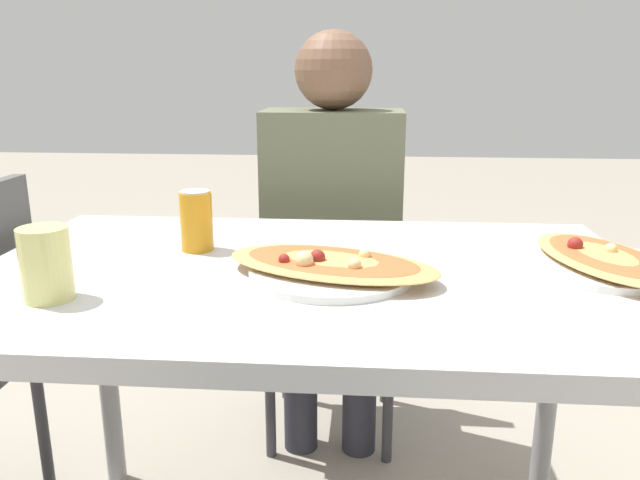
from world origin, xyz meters
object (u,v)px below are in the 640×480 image
(chair_far_seated, at_px, (334,271))
(pizza_second, at_px, (604,261))
(dining_table, at_px, (309,306))
(soda_can, at_px, (196,221))
(person_seated, at_px, (332,212))
(pizza_main, at_px, (331,266))
(drink_glass, at_px, (46,264))

(chair_far_seated, height_order, pizza_second, chair_far_seated)
(dining_table, relative_size, soda_can, 10.05)
(person_seated, bearing_deg, soda_can, 63.54)
(person_seated, height_order, pizza_main, person_seated)
(chair_far_seated, bearing_deg, drink_glass, 65.51)
(pizza_main, distance_m, pizza_second, 0.51)
(person_seated, relative_size, drink_glass, 10.01)
(chair_far_seated, height_order, pizza_main, chair_far_seated)
(chair_far_seated, distance_m, drink_glass, 1.05)
(person_seated, xyz_separation_m, soda_can, (-0.25, -0.50, 0.09))
(chair_far_seated, distance_m, pizza_main, 0.81)
(person_seated, bearing_deg, drink_glass, 62.61)
(person_seated, relative_size, pizza_second, 3.09)
(person_seated, bearing_deg, dining_table, 89.19)
(dining_table, xyz_separation_m, soda_can, (-0.24, 0.11, 0.14))
(chair_far_seated, bearing_deg, dining_table, 89.31)
(chair_far_seated, relative_size, drink_glass, 7.21)
(pizza_main, xyz_separation_m, drink_glass, (-0.45, -0.15, 0.04))
(chair_far_seated, xyz_separation_m, person_seated, (-0.00, -0.11, 0.21))
(chair_far_seated, distance_m, person_seated, 0.24)
(soda_can, bearing_deg, pizza_main, -27.00)
(drink_glass, relative_size, pizza_second, 0.31)
(chair_far_seated, bearing_deg, pizza_main, 92.77)
(dining_table, distance_m, soda_can, 0.30)
(soda_can, bearing_deg, dining_table, -24.08)
(person_seated, relative_size, pizza_main, 2.73)
(soda_can, distance_m, drink_glass, 0.34)
(dining_table, distance_m, drink_glass, 0.47)
(dining_table, xyz_separation_m, drink_glass, (-0.41, -0.19, 0.14))
(pizza_main, relative_size, pizza_second, 1.13)
(dining_table, bearing_deg, drink_glass, -154.82)
(person_seated, distance_m, soda_can, 0.57)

